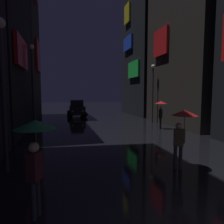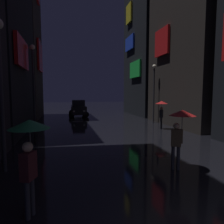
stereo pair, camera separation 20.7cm
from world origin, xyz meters
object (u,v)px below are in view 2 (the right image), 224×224
pedestrian_midstreet_centre_green (29,141)px  car_distant (78,108)px  streetlamp_right_far (154,86)px  pedestrian_midstreet_left_red (162,107)px  streetlamp_left_far (33,78)px  bicycle_parked_at_storefront (35,134)px  streetlamp_left_near (0,77)px  pedestrian_far_right_red (180,123)px

pedestrian_midstreet_centre_green → car_distant: size_ratio=0.51×
car_distant → streetlamp_right_far: size_ratio=0.80×
pedestrian_midstreet_left_red → streetlamp_left_far: bearing=171.0°
pedestrian_midstreet_centre_green → bicycle_parked_at_storefront: size_ratio=1.17×
pedestrian_midstreet_left_red → pedestrian_midstreet_centre_green: same height
streetlamp_right_far → car_distant: bearing=132.0°
bicycle_parked_at_storefront → streetlamp_left_near: size_ratio=0.35×
car_distant → streetlamp_left_far: size_ratio=0.69×
streetlamp_right_far → streetlamp_left_near: bearing=-136.7°
pedestrian_midstreet_centre_green → pedestrian_far_right_red: bearing=18.1°
pedestrian_midstreet_left_red → bicycle_parked_at_storefront: size_ratio=1.17×
pedestrian_midstreet_left_red → streetlamp_right_far: 3.69m
pedestrian_far_right_red → streetlamp_right_far: (4.07, 10.68, 1.65)m
streetlamp_right_far → streetlamp_left_far: size_ratio=0.87×
pedestrian_midstreet_left_red → pedestrian_midstreet_centre_green: bearing=-131.1°
pedestrian_midstreet_left_red → pedestrian_far_right_red: 8.15m
pedestrian_far_right_red → pedestrian_midstreet_left_red: bearing=66.9°
bicycle_parked_at_storefront → car_distant: size_ratio=0.43×
bicycle_parked_at_storefront → car_distant: car_distant is taller
pedestrian_far_right_red → bicycle_parked_at_storefront: size_ratio=1.17×
pedestrian_far_right_red → streetlamp_left_far: size_ratio=0.35×
pedestrian_far_right_red → streetlamp_right_far: 11.55m
bicycle_parked_at_storefront → streetlamp_left_near: bearing=-95.2°
streetlamp_left_far → car_distant: bearing=67.0°
pedestrian_midstreet_left_red → streetlamp_left_near: 11.17m
pedestrian_midstreet_centre_green → car_distant: pedestrian_midstreet_centre_green is taller
pedestrian_midstreet_centre_green → bicycle_parked_at_storefront: pedestrian_midstreet_centre_green is taller
streetlamp_left_far → pedestrian_far_right_red: bearing=-56.5°
streetlamp_left_near → streetlamp_right_far: bearing=43.3°
car_distant → pedestrian_far_right_red: bearing=-82.8°
streetlamp_right_far → streetlamp_left_near: 13.74m
pedestrian_midstreet_centre_green → streetlamp_left_far: streetlamp_left_far is taller
pedestrian_far_right_red → pedestrian_midstreet_centre_green: 4.90m
pedestrian_midstreet_centre_green → streetlamp_left_far: 10.75m
streetlamp_left_far → pedestrian_midstreet_left_red: bearing=-9.0°
pedestrian_far_right_red → bicycle_parked_at_storefront: (-5.53, 5.67, -1.28)m
streetlamp_right_far → bicycle_parked_at_storefront: bearing=-152.5°
car_distant → streetlamp_right_far: streetlamp_right_far is taller
pedestrian_midstreet_left_red → streetlamp_left_far: (-9.14, 1.45, 2.07)m
pedestrian_midstreet_left_red → pedestrian_far_right_red: (-3.20, -7.50, 0.00)m
pedestrian_far_right_red → streetlamp_right_far: streetlamp_right_far is taller
streetlamp_left_far → pedestrian_midstreet_centre_green: bearing=-83.1°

